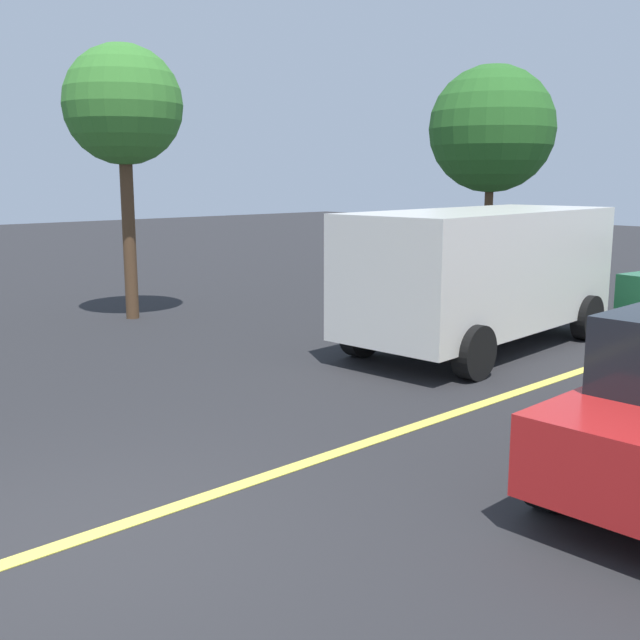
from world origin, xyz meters
The scene contains 5 objects.
ground_plane centered at (0.00, 0.00, 0.00)m, with size 80.00×80.00×0.00m, color #262628.
lane_marking_centre centered at (3.00, 0.00, 0.01)m, with size 28.00×0.16×0.01m, color #E0D14C.
white_van centered at (7.84, 1.90, 1.27)m, with size 5.33×2.57×2.20m.
tree_left_verge centered at (14.66, 6.60, 3.92)m, with size 3.23×3.23×5.54m.
tree_right_verge centered at (5.00, 8.03, 3.99)m, with size 2.21×2.21×5.13m.
Camera 1 is at (-2.16, -5.16, 2.70)m, focal length 42.56 mm.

